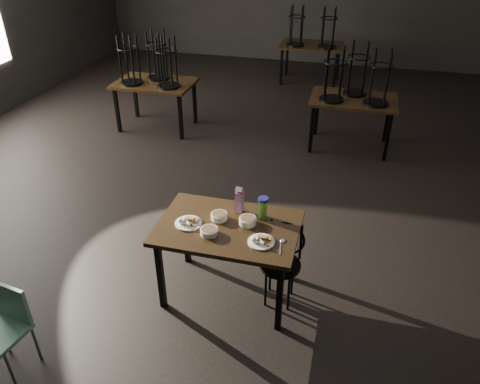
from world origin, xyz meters
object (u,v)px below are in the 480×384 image
(juice_carton, at_px, (239,200))
(water_bottle, at_px, (263,208))
(main_table, at_px, (228,233))
(bentwood_chair, at_px, (282,257))
(school_chair, at_px, (4,323))

(juice_carton, bearing_deg, water_bottle, -10.72)
(juice_carton, bearing_deg, main_table, -98.53)
(main_table, bearing_deg, juice_carton, 81.47)
(water_bottle, relative_size, bentwood_chair, 0.26)
(main_table, height_order, bentwood_chair, bentwood_chair)
(main_table, bearing_deg, bentwood_chair, 9.19)
(water_bottle, relative_size, school_chair, 0.27)
(main_table, relative_size, bentwood_chair, 1.58)
(main_table, distance_m, water_bottle, 0.37)
(juice_carton, height_order, school_chair, juice_carton)
(main_table, height_order, water_bottle, water_bottle)
(main_table, xyz_separation_m, juice_carton, (0.04, 0.24, 0.19))
(juice_carton, bearing_deg, bentwood_chair, -21.21)
(juice_carton, relative_size, water_bottle, 1.25)
(juice_carton, height_order, water_bottle, juice_carton)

